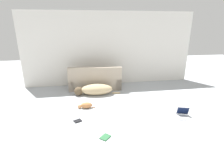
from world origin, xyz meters
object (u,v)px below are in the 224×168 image
book_black (78,121)px  book_green (105,137)px  dog (95,90)px  laptop_open (183,114)px  cat (86,105)px  couch (95,81)px

book_black → book_green: 0.97m
dog → laptop_open: (2.17, -1.89, -0.10)m
cat → book_green: cat is taller
cat → book_green: bearing=107.3°
dog → book_black: 1.79m
laptop_open → book_black: (-2.71, 0.19, -0.07)m
couch → cat: 1.69m
book_black → book_green: bearing=-52.1°
dog → cat: (-0.33, -0.98, -0.10)m
couch → book_green: couch is taller
couch → laptop_open: couch is taller
couch → dog: couch is taller
couch → dog: (-0.07, -0.65, -0.10)m
couch → book_black: 2.43m
cat → couch: bearing=-101.0°
book_green → book_black: bearing=127.9°
book_green → laptop_open: bearing=15.2°
couch → dog: size_ratio=1.23×
couch → book_black: couch is taller
couch → laptop_open: (2.10, -2.53, -0.20)m
dog → couch: bearing=-92.8°
dog → laptop_open: dog is taller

